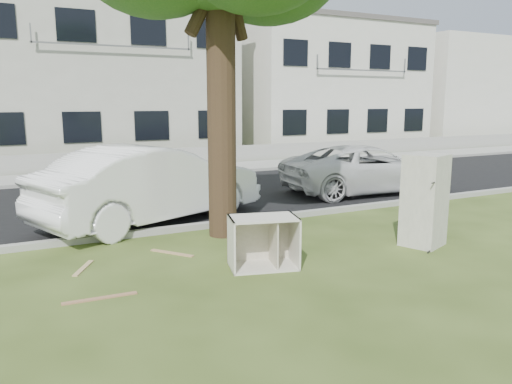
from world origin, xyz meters
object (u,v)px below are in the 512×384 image
cabinet (263,242)px  car_right (366,169)px  car_center (152,184)px  fridge (424,200)px

cabinet → car_right: car_right is taller
cabinet → car_center: bearing=115.8°
car_right → cabinet: bearing=132.9°
fridge → cabinet: 3.22m
fridge → cabinet: bearing=154.7°
car_center → car_right: bearing=-104.6°
cabinet → car_center: car_center is taller
car_center → car_right: car_center is taller
fridge → car_right: size_ratio=0.34×
fridge → car_right: bearing=40.5°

